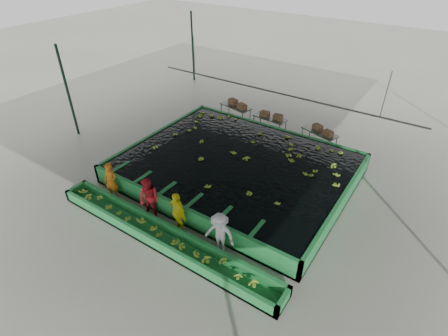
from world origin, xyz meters
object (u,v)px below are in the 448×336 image
Objects in this scene: flotation_tank at (236,168)px; worker_b at (149,199)px; worker_a at (111,181)px; worker_d at (220,234)px; packing_table_left at (235,113)px; box_stack_mid at (271,118)px; worker_c at (177,213)px; sorting_trough at (162,236)px; box_stack_left at (237,106)px; packing_table_right at (319,139)px; box_stack_right at (322,132)px; packing_table_mid at (269,124)px.

flotation_tank is 4.52m from worker_b.
worker_a is (-3.52, -4.30, 0.40)m from flotation_tank.
worker_d is 10.79m from packing_table_left.
box_stack_mid is (0.57, 9.17, -0.03)m from worker_b.
sorting_trough is at bearing -81.41° from worker_c.
box_stack_left is (-3.14, 5.08, 0.44)m from flotation_tank.
packing_table_right is at bearing 65.92° from flotation_tank.
flotation_tank is 5.61× the size of worker_c.
worker_c reaches higher than box_stack_right.
box_stack_right is at bearing 64.37° from flotation_tank.
box_stack_right is at bearing -3.08° from packing_table_left.
sorting_trough is 5.16× the size of packing_table_right.
flotation_tank is 5.10m from sorting_trough.
flotation_tank is 4.96m from packing_table_mid.
worker_a is 9.40m from packing_table_left.
worker_d is 10.72m from box_stack_left.
worker_a is 1.29× the size of box_stack_mid.
worker_c is at bearing -70.14° from packing_table_left.
flotation_tank reaches higher than packing_table_mid.
box_stack_mid is at bearing 97.60° from worker_d.
box_stack_right is (0.14, -0.03, 0.44)m from packing_table_right.
packing_table_mid is (2.44, -0.20, -0.01)m from packing_table_left.
packing_table_mid is (-0.83, 9.99, 0.19)m from sorting_trough.
box_stack_left is at bearing 177.22° from packing_table_right.
worker_b is 9.60m from packing_table_left.
flotation_tank is at bearing 34.80° from worker_a.
box_stack_right reaches higher than packing_table_mid.
packing_table_mid reaches higher than sorting_trough.
packing_table_left is (-1.95, 9.39, -0.45)m from worker_b.
worker_a is 9.39m from box_stack_left.
worker_a is at bearing -106.35° from packing_table_mid.
packing_table_left is (-3.39, 9.39, -0.44)m from worker_c.
packing_table_left is at bearing 176.08° from box_stack_left.
packing_table_left is at bearing 122.67° from flotation_tank.
packing_table_mid is at bearing -4.71° from box_stack_left.
sorting_trough is 5.56× the size of worker_b.
worker_d is (1.92, 0.00, -0.03)m from worker_c.
box_stack_mid is at bearing -14.81° from packing_table_mid.
worker_b is at bearing -93.56° from box_stack_mid.
sorting_trough is 10.70m from packing_table_left.
worker_d is at bearing -90.68° from packing_table_right.
sorting_trough is at bearing -37.95° from worker_b.
packing_table_right is at bearing -1.28° from packing_table_mid.
worker_b is (2.21, 0.00, 0.05)m from worker_a.
worker_c is 1.42× the size of box_stack_right.
worker_c reaches higher than box_stack_mid.
flotation_tank is 7.61× the size of box_stack_mid.
packing_table_mid is at bearing 94.73° from sorting_trough.
box_stack_left is at bearing 71.77° from worker_a.
packing_table_mid is at bearing 178.72° from packing_table_right.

